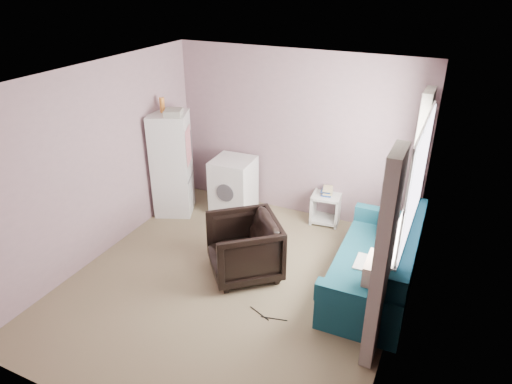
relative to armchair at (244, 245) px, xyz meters
The scene contains 8 objects.
room 0.87m from the armchair, 94.84° to the right, with size 3.84×4.24×2.54m.
armchair is the anchor object (origin of this frame).
fridge 2.04m from the armchair, 149.51° to the left, with size 0.72×0.72×1.82m.
washing_machine 1.70m from the armchair, 122.02° to the left, with size 0.64×0.64×0.86m.
side_table 1.79m from the armchair, 72.55° to the left, with size 0.46×0.46×0.57m.
sofa 1.63m from the armchair, 12.89° to the left, with size 0.92×1.97×0.87m.
window_dressing 1.92m from the armchair, 14.03° to the left, with size 0.17×2.62×2.18m.
floor_cables 0.95m from the armchair, 46.39° to the right, with size 0.47×0.13×0.01m.
Camera 1 is at (2.19, -3.96, 3.51)m, focal length 32.00 mm.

